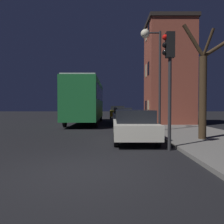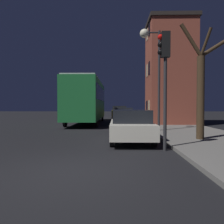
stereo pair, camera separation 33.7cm
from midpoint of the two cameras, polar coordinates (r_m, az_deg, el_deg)
name	(u,v)px [view 1 (the left image)]	position (r m, az deg, el deg)	size (l,w,h in m)	color
ground_plane	(82,172)	(5.56, -9.65, -15.20)	(120.00, 120.00, 0.00)	black
brick_building	(168,72)	(19.81, 13.82, 10.02)	(3.92, 4.12, 8.76)	brown
streetlamp	(151,54)	(13.81, 9.34, 14.78)	(1.24, 0.53, 6.10)	#28282B
traffic_light	(168,66)	(8.18, 13.27, 11.64)	(0.43, 0.24, 4.23)	#28282B
bare_tree	(202,87)	(10.61, 21.63, 6.18)	(2.29, 1.12, 5.11)	#382819
bus	(85,98)	(20.02, -7.55, 3.54)	(2.61, 10.35, 3.88)	#1E6B33
car_near_lane	(133,125)	(9.90, 4.48, -3.43)	(1.81, 4.18, 1.43)	beige
car_mid_lane	(121,115)	(19.81, 1.98, -0.85)	(1.75, 4.77, 1.46)	#B7BABF
car_far_lane	(116,112)	(28.06, 0.82, 0.00)	(1.90, 4.16, 1.61)	olive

